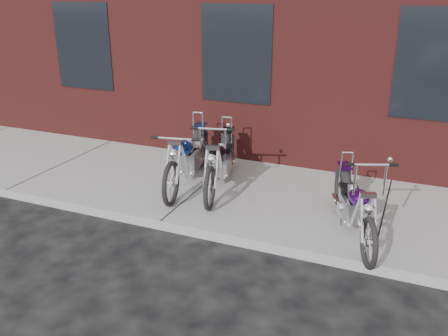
% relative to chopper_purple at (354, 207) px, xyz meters
% --- Properties ---
extents(ground, '(120.00, 120.00, 0.00)m').
position_rel_chopper_purple_xyz_m(ground, '(-2.64, -0.71, -0.55)').
color(ground, black).
rests_on(ground, ground).
extents(sidewalk, '(22.00, 3.00, 0.15)m').
position_rel_chopper_purple_xyz_m(sidewalk, '(-2.64, 0.79, -0.48)').
color(sidewalk, gray).
rests_on(sidewalk, ground).
extents(chopper_purple, '(0.92, 2.13, 1.25)m').
position_rel_chopper_purple_xyz_m(chopper_purple, '(0.00, 0.00, 0.00)').
color(chopper_purple, black).
rests_on(chopper_purple, sidewalk).
extents(chopper_blue, '(0.73, 2.49, 1.09)m').
position_rel_chopper_purple_xyz_m(chopper_blue, '(-2.93, 0.78, 0.05)').
color(chopper_blue, black).
rests_on(chopper_blue, sidewalk).
extents(chopper_third, '(0.77, 2.38, 1.23)m').
position_rel_chopper_purple_xyz_m(chopper_third, '(-2.34, 0.83, 0.03)').
color(chopper_third, black).
rests_on(chopper_third, sidewalk).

